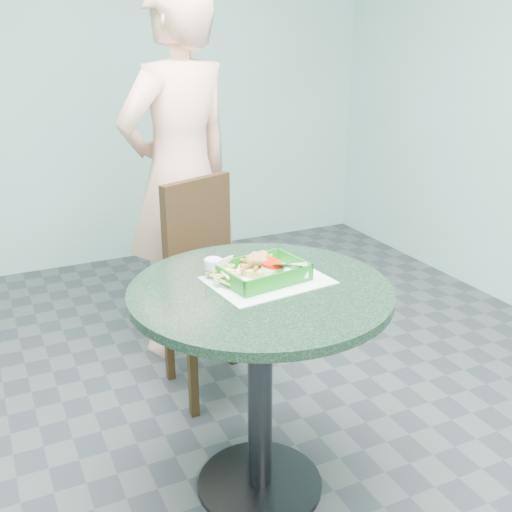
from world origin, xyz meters
name	(u,v)px	position (x,y,z in m)	size (l,w,h in m)	color
floor	(260,485)	(0.00, 0.00, 0.00)	(4.00, 5.00, 0.02)	#303335
wall_back	(86,52)	(0.00, 2.50, 1.40)	(4.00, 0.04, 2.80)	silver
cafe_table	(260,341)	(0.00, 0.00, 0.58)	(0.83, 0.83, 0.75)	black
dining_chair	(206,273)	(0.09, 0.73, 0.53)	(0.37, 0.37, 0.93)	#522D1F
diner_person	(179,146)	(0.12, 1.10, 1.02)	(0.74, 0.49, 2.04)	#F7B295
placemat	(268,286)	(0.04, 0.03, 0.75)	(0.36, 0.27, 0.00)	silver
food_basket	(263,281)	(0.03, 0.04, 0.77)	(0.26, 0.19, 0.05)	#147415
crab_sandwich	(259,267)	(0.03, 0.08, 0.80)	(0.12, 0.12, 0.07)	gold
fries_pile	(227,275)	(-0.07, 0.10, 0.79)	(0.10, 0.11, 0.04)	#E6D673
sauce_ramekin	(215,267)	(-0.09, 0.15, 0.80)	(0.06, 0.06, 0.03)	silver
garnish_cup	(276,274)	(0.07, 0.02, 0.79)	(0.11, 0.11, 0.04)	white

